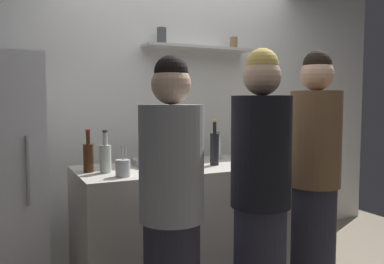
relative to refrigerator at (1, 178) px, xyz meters
The scene contains 13 objects.
back_wall_assembly 1.59m from the refrigerator, 15.15° to the left, with size 4.80×0.32×2.60m.
refrigerator is the anchor object (origin of this frame).
counter 1.41m from the refrigerator, 15.68° to the right, with size 1.71×0.73×0.90m, color #B7B2A8.
baking_pan 1.10m from the refrigerator, 13.34° to the right, with size 0.34×0.24×0.05m, color gray.
utensil_holder 0.93m from the refrigerator, 39.99° to the right, with size 0.09×0.09×0.21m.
wine_bottle_pale_glass 0.77m from the refrigerator, 32.11° to the right, with size 0.08×0.08×0.29m.
wine_bottle_green_glass 1.92m from the refrigerator, ahead, with size 0.07×0.07×0.33m.
wine_bottle_amber_glass 0.65m from the refrigerator, 31.57° to the right, with size 0.07×0.07×0.29m.
wine_bottle_dark_glass 1.53m from the refrigerator, 16.79° to the right, with size 0.07×0.07×0.34m.
water_bottle_plastic 1.65m from the refrigerator, ahead, with size 0.09×0.09×0.22m.
person_brown_jacket 2.17m from the refrigerator, 27.70° to the right, with size 0.34×0.34×1.72m.
person_grey_hoodie 1.41m from the refrigerator, 55.34° to the right, with size 0.34×0.34×1.62m.
person_blonde 1.80m from the refrigerator, 42.49° to the right, with size 0.34×0.34×1.68m.
Camera 1 is at (-1.47, -2.23, 1.39)m, focal length 37.73 mm.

